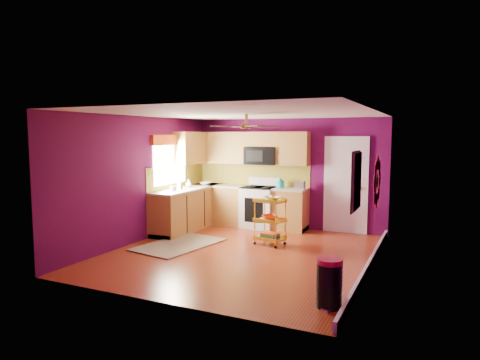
% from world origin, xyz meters
% --- Properties ---
extents(ground, '(5.00, 5.00, 0.00)m').
position_xyz_m(ground, '(0.00, 0.00, 0.00)').
color(ground, maroon).
rests_on(ground, ground).
extents(room_envelope, '(4.54, 5.04, 2.52)m').
position_xyz_m(room_envelope, '(0.03, 0.00, 1.63)').
color(room_envelope, '#4F093F').
rests_on(room_envelope, ground).
extents(lower_cabinets, '(2.81, 2.31, 0.94)m').
position_xyz_m(lower_cabinets, '(-1.35, 1.82, 0.43)').
color(lower_cabinets, olive).
rests_on(lower_cabinets, ground).
extents(electric_range, '(0.76, 0.66, 1.13)m').
position_xyz_m(electric_range, '(-0.55, 2.17, 0.48)').
color(electric_range, white).
rests_on(electric_range, ground).
extents(upper_cabinetry, '(2.80, 2.30, 1.26)m').
position_xyz_m(upper_cabinetry, '(-1.24, 2.17, 1.80)').
color(upper_cabinetry, olive).
rests_on(upper_cabinetry, ground).
extents(left_window, '(0.08, 1.35, 1.08)m').
position_xyz_m(left_window, '(-2.22, 1.05, 1.74)').
color(left_window, white).
rests_on(left_window, ground).
extents(panel_door, '(0.95, 0.11, 2.15)m').
position_xyz_m(panel_door, '(1.35, 2.47, 1.02)').
color(panel_door, white).
rests_on(panel_door, ground).
extents(right_wall_art, '(0.04, 2.74, 1.04)m').
position_xyz_m(right_wall_art, '(2.23, -0.34, 1.44)').
color(right_wall_art, black).
rests_on(right_wall_art, ground).
extents(ceiling_fan, '(1.01, 1.01, 0.26)m').
position_xyz_m(ceiling_fan, '(0.00, 0.20, 2.29)').
color(ceiling_fan, '#BF8C3F').
rests_on(ceiling_fan, ground).
extents(shag_rug, '(1.33, 1.88, 0.02)m').
position_xyz_m(shag_rug, '(-1.34, 0.02, 0.01)').
color(shag_rug, black).
rests_on(shag_rug, ground).
extents(rolling_cart, '(0.62, 0.51, 0.98)m').
position_xyz_m(rolling_cart, '(0.25, 0.79, 0.50)').
color(rolling_cart, yellow).
rests_on(rolling_cart, ground).
extents(trash_can, '(0.43, 0.43, 0.61)m').
position_xyz_m(trash_can, '(1.99, -1.73, 0.31)').
color(trash_can, black).
rests_on(trash_can, ground).
extents(teal_kettle, '(0.18, 0.18, 0.21)m').
position_xyz_m(teal_kettle, '(-0.08, 2.27, 1.02)').
color(teal_kettle, '#169DA9').
rests_on(teal_kettle, lower_cabinets).
extents(toaster, '(0.22, 0.15, 0.18)m').
position_xyz_m(toaster, '(0.40, 2.19, 1.03)').
color(toaster, beige).
rests_on(toaster, lower_cabinets).
extents(soap_bottle_a, '(0.09, 0.09, 0.20)m').
position_xyz_m(soap_bottle_a, '(-1.97, 1.04, 1.04)').
color(soap_bottle_a, '#EA3F72').
rests_on(soap_bottle_a, lower_cabinets).
extents(soap_bottle_b, '(0.14, 0.14, 0.18)m').
position_xyz_m(soap_bottle_b, '(-2.00, 1.46, 1.03)').
color(soap_bottle_b, white).
rests_on(soap_bottle_b, lower_cabinets).
extents(counter_dish, '(0.28, 0.28, 0.07)m').
position_xyz_m(counter_dish, '(-1.86, 2.00, 0.97)').
color(counter_dish, white).
rests_on(counter_dish, lower_cabinets).
extents(counter_cup, '(0.14, 0.14, 0.11)m').
position_xyz_m(counter_cup, '(-1.93, 0.74, 0.99)').
color(counter_cup, white).
rests_on(counter_cup, lower_cabinets).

